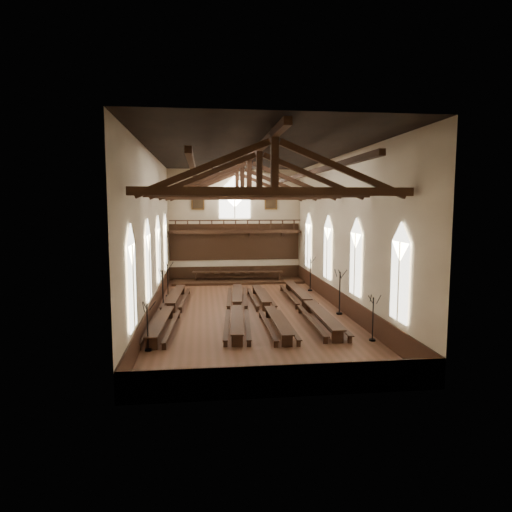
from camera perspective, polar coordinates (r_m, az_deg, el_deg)
The scene contains 21 objects.
ground at distance 29.40m, azimuth -0.82°, elevation -7.03°, with size 26.00×26.00×0.00m, color brown.
room_walls at distance 28.59m, azimuth -0.84°, elevation 5.66°, with size 26.00×26.00×26.00m.
wainscot_band at distance 29.27m, azimuth -0.82°, elevation -5.89°, with size 12.00×26.00×1.20m.
side_windows at distance 28.76m, azimuth -0.83°, elevation 0.23°, with size 11.85×19.80×4.50m.
end_window at distance 41.43m, azimuth -2.68°, elevation 6.98°, with size 2.80×0.12×3.80m.
minstrels_gallery at distance 41.30m, azimuth -2.63°, elevation 2.38°, with size 11.80×1.24×3.70m.
portraits at distance 41.43m, azimuth -2.68°, elevation 6.81°, with size 7.75×0.09×1.45m.
roof_trusses at distance 28.61m, azimuth -0.85°, elevation 9.17°, with size 11.70×25.70×2.80m.
refectory_row_a at distance 28.88m, azimuth -10.73°, elevation -6.35°, with size 1.80×14.06×0.71m.
refectory_row_b at distance 28.83m, azimuth -2.32°, elevation -6.28°, with size 1.89×13.93×0.69m.
refectory_row_c at distance 28.69m, azimuth 1.53°, elevation -6.37°, with size 1.39×13.72×0.68m.
refectory_row_d at distance 29.75m, azimuth 6.54°, elevation -5.83°, with size 1.63×14.41×0.75m.
dais at distance 40.52m, azimuth -2.29°, elevation -3.12°, with size 11.40×3.11×0.21m, color #371B10.
high_table at distance 40.41m, azimuth -2.30°, elevation -2.09°, with size 8.01×1.42×0.75m.
high_chairs at distance 41.19m, azimuth -2.38°, elevation -2.00°, with size 5.91×0.51×1.06m.
candelabrum_left_near at distance 22.34m, azimuth -13.39°, elevation -9.69°, with size 0.63×0.73×2.38m.
candelabrum_left_mid at distance 30.57m, azimuth -11.55°, elevation -5.03°, with size 0.76×0.84×2.75m.
candelabrum_left_far at distance 34.77m, azimuth -10.95°, elevation -3.69°, with size 0.75×0.79×2.61m.
candelabrum_right_near at distance 24.01m, azimuth 14.37°, elevation -8.58°, with size 0.71×0.69×2.37m.
candelabrum_right_mid at distance 29.14m, azimuth 10.40°, elevation -5.51°, with size 0.83×0.86×2.86m.
candelabrum_right_far at distance 36.56m, azimuth 6.80°, elevation -3.07°, with size 0.82×0.77×2.71m.
Camera 1 is at (-2.92, -28.43, 6.90)m, focal length 32.00 mm.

